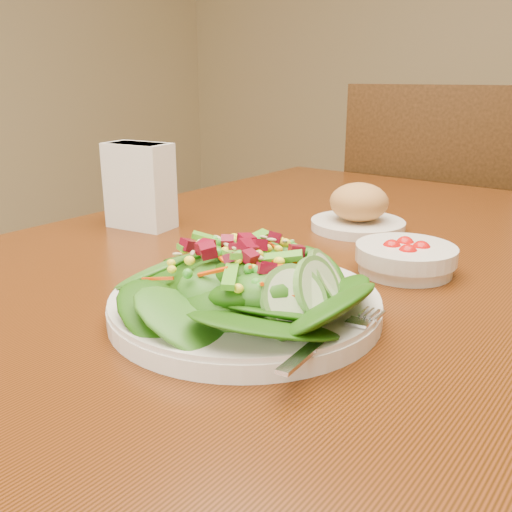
# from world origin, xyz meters

# --- Properties ---
(dining_table) EXTENTS (0.90, 1.40, 0.75)m
(dining_table) POSITION_xyz_m (0.00, 0.00, 0.65)
(dining_table) COLOR #61290F
(dining_table) RESTS_ON ground_plane
(chair_far) EXTENTS (0.53, 0.53, 0.98)m
(chair_far) POSITION_xyz_m (-0.12, 0.90, 0.52)
(chair_far) COLOR #492910
(chair_far) RESTS_ON ground_plane
(salad_plate) EXTENTS (0.30, 0.30, 0.09)m
(salad_plate) POSITION_xyz_m (0.09, -0.22, 0.78)
(salad_plate) COLOR white
(salad_plate) RESTS_ON dining_table
(bread_plate) EXTENTS (0.16, 0.16, 0.08)m
(bread_plate) POSITION_xyz_m (0.01, 0.19, 0.78)
(bread_plate) COLOR white
(bread_plate) RESTS_ON dining_table
(tomato_bowl) EXTENTS (0.13, 0.13, 0.04)m
(tomato_bowl) POSITION_xyz_m (0.16, 0.03, 0.77)
(tomato_bowl) COLOR white
(tomato_bowl) RESTS_ON dining_table
(napkin_holder) EXTENTS (0.12, 0.08, 0.15)m
(napkin_holder) POSITION_xyz_m (-0.30, -0.03, 0.83)
(napkin_holder) COLOR white
(napkin_holder) RESTS_ON dining_table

